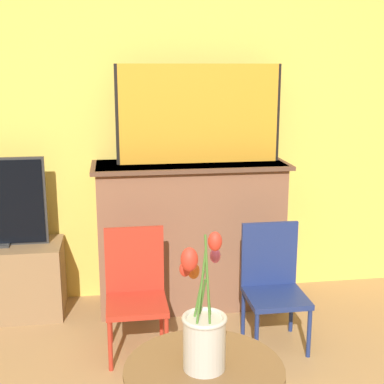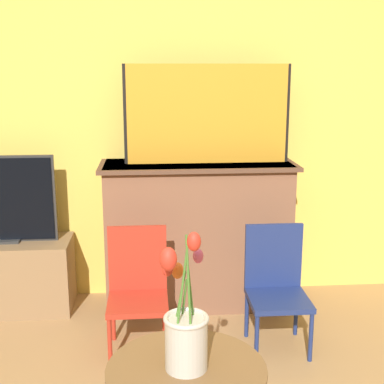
% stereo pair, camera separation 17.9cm
% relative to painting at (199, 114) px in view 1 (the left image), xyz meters
% --- Properties ---
extents(wall_back, '(8.00, 0.06, 2.70)m').
position_rel_painting_xyz_m(wall_back, '(-0.16, 0.23, 0.09)').
color(wall_back, '#EAC651').
rests_on(wall_back, ground).
extents(fireplace_mantel, '(1.24, 0.45, 0.95)m').
position_rel_painting_xyz_m(fireplace_mantel, '(-0.06, -0.01, -0.77)').
color(fireplace_mantel, brown).
rests_on(fireplace_mantel, ground).
extents(painting, '(1.04, 0.03, 0.61)m').
position_rel_painting_xyz_m(painting, '(0.00, 0.00, 0.00)').
color(painting, black).
rests_on(painting, fireplace_mantel).
extents(chair_red, '(0.33, 0.33, 0.68)m').
position_rel_painting_xyz_m(chair_red, '(-0.44, -0.55, -0.89)').
color(chair_red, '#B22D1E').
rests_on(chair_red, ground).
extents(chair_blue, '(0.33, 0.33, 0.68)m').
position_rel_painting_xyz_m(chair_blue, '(0.33, -0.57, -0.89)').
color(chair_blue, navy).
rests_on(chair_blue, ground).
extents(vase_tulips, '(0.17, 0.20, 0.52)m').
position_rel_painting_xyz_m(vase_tulips, '(-0.25, -1.64, -0.60)').
color(vase_tulips, beige).
rests_on(vase_tulips, side_table).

